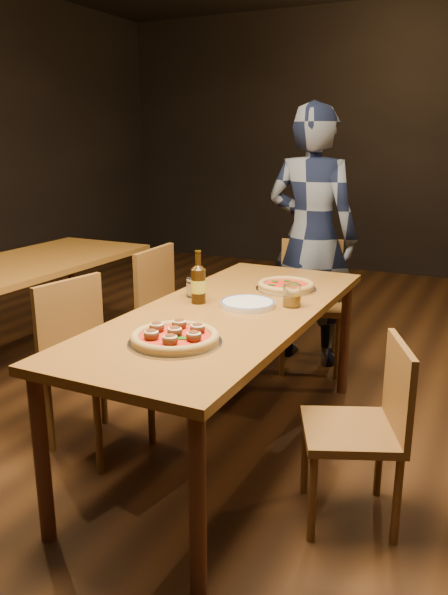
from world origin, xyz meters
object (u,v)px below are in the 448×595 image
at_px(diner, 311,237).
at_px(table_left, 14,275).
at_px(plate_stack, 248,304).
at_px(amber_glass, 292,296).
at_px(chair_main_e, 351,429).
at_px(pizza_margherita, 286,286).
at_px(chair_main_nw, 98,365).
at_px(water_glass, 194,287).
at_px(chair_main_sw, 185,319).
at_px(pizza_meatball, 175,337).
at_px(chair_end, 311,304).
at_px(table_main, 229,323).
at_px(beer_bottle, 198,285).

bearing_deg(diner, table_left, 38.88).
distance_m(plate_stack, amber_glass, 0.22).
bearing_deg(chair_main_e, table_left, -127.02).
bearing_deg(pizza_margherita, plate_stack, -97.66).
distance_m(chair_main_e, plate_stack, 0.80).
relative_size(chair_main_nw, water_glass, 9.22).
distance_m(chair_main_sw, amber_glass, 0.95).
height_order(pizza_meatball, amber_glass, amber_glass).
height_order(table_left, chair_end, chair_end).
xyz_separation_m(pizza_meatball, plate_stack, (0.05, 0.61, -0.01)).
relative_size(chair_main_sw, chair_main_e, 1.15).
relative_size(table_main, chair_main_e, 2.46).
bearing_deg(chair_main_sw, chair_end, -41.03).
bearing_deg(chair_main_e, plate_stack, -143.42).
height_order(table_main, plate_stack, plate_stack).
xyz_separation_m(table_left, beer_bottle, (1.52, -0.27, 0.16)).
relative_size(chair_main_e, diner, 0.46).
xyz_separation_m(beer_bottle, diner, (0.14, 1.37, 0.04)).
xyz_separation_m(table_left, plate_stack, (1.76, -0.22, 0.08)).
height_order(amber_glass, diner, diner).
distance_m(chair_main_nw, chair_main_sw, 0.80).
distance_m(table_left, beer_bottle, 1.55).
xyz_separation_m(table_left, chair_main_sw, (1.14, 0.24, -0.21)).
distance_m(pizza_margherita, water_glass, 0.51).
relative_size(chair_main_nw, chair_main_e, 1.11).
bearing_deg(water_glass, amber_glass, 5.84).
xyz_separation_m(chair_end, amber_glass, (0.24, -1.07, 0.35)).
bearing_deg(pizza_meatball, beer_bottle, 109.41).
relative_size(pizza_margherita, diner, 0.18).
relative_size(pizza_margherita, amber_glass, 3.02).
xyz_separation_m(chair_main_e, pizza_meatball, (-0.67, -0.25, 0.37)).
relative_size(pizza_meatball, plate_stack, 1.43).
bearing_deg(chair_main_e, chair_main_nw, -114.16).
height_order(chair_main_sw, water_glass, chair_main_sw).
height_order(chair_main_nw, amber_glass, chair_main_nw).
bearing_deg(chair_main_e, diner, -179.97).
relative_size(pizza_meatball, pizza_margherita, 1.16).
relative_size(pizza_margherita, beer_bottle, 1.27).
distance_m(chair_main_sw, water_glass, 0.61).
relative_size(chair_main_nw, diner, 0.51).
height_order(plate_stack, water_glass, water_glass).
bearing_deg(diner, chair_main_nw, 76.84).
bearing_deg(chair_main_nw, chair_main_e, -80.78).
xyz_separation_m(table_left, diner, (1.65, 1.10, 0.21)).
bearing_deg(amber_glass, beer_bottle, -161.34).
xyz_separation_m(chair_main_nw, beer_bottle, (0.42, 0.29, 0.39)).
bearing_deg(beer_bottle, diner, 84.36).
height_order(pizza_margherita, beer_bottle, beer_bottle).
height_order(table_left, pizza_margherita, pizza_margherita).
relative_size(pizza_margherita, water_glass, 3.36).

